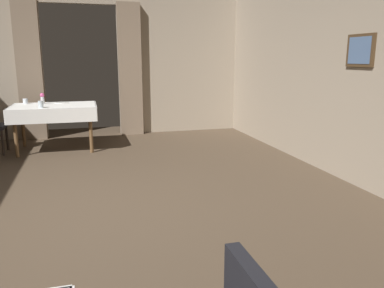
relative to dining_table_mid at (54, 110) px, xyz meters
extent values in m
plane|color=#4C3D2D|center=(0.47, -3.04, -0.67)|extent=(10.08, 10.08, 0.00)
cube|color=gray|center=(3.67, -3.04, 0.83)|extent=(0.12, 8.40, 3.00)
cube|color=#47331E|center=(3.59, -2.84, 0.93)|extent=(0.03, 0.45, 0.37)
cube|color=slate|center=(3.58, -2.84, 0.93)|extent=(0.01, 0.37, 0.30)
cube|color=gray|center=(2.42, 1.16, 0.83)|extent=(2.50, 0.12, 3.00)
cube|color=#7F6B56|center=(-0.45, 1.02, 0.61)|extent=(0.44, 0.14, 2.54)
cube|color=#7F6B56|center=(1.39, 1.02, 0.61)|extent=(0.44, 0.14, 2.54)
cylinder|color=brown|center=(-0.56, -0.38, -0.31)|extent=(0.06, 0.06, 0.71)
cylinder|color=brown|center=(0.56, -0.38, -0.31)|extent=(0.06, 0.06, 0.71)
cylinder|color=brown|center=(-0.56, 0.38, -0.31)|extent=(0.06, 0.06, 0.71)
cylinder|color=brown|center=(0.56, 0.38, -0.31)|extent=(0.06, 0.06, 0.71)
cube|color=brown|center=(0.00, 0.00, 0.06)|extent=(1.28, 0.93, 0.03)
cube|color=white|center=(0.00, 0.00, 0.08)|extent=(1.34, 0.99, 0.01)
cube|color=white|center=(0.00, -0.49, -0.03)|extent=(1.34, 0.02, 0.22)
cube|color=white|center=(0.00, 0.49, -0.03)|extent=(1.34, 0.02, 0.22)
cube|color=white|center=(-0.67, 0.00, -0.03)|extent=(0.02, 0.99, 0.22)
cube|color=white|center=(0.67, 0.00, -0.03)|extent=(0.02, 0.99, 0.22)
cylinder|color=black|center=(-0.79, 0.18, -0.46)|extent=(0.04, 0.04, 0.42)
cylinder|color=black|center=(-0.79, -0.20, -0.46)|extent=(0.04, 0.04, 0.42)
cylinder|color=silver|center=(-0.19, 0.25, 0.14)|extent=(0.06, 0.06, 0.12)
sphere|color=#D84C8C|center=(-0.19, 0.25, 0.23)|extent=(0.07, 0.07, 0.07)
cylinder|color=white|center=(0.10, 0.28, 0.09)|extent=(0.23, 0.23, 0.01)
cylinder|color=silver|center=(-0.16, -0.34, 0.14)|extent=(0.08, 0.08, 0.11)
cylinder|color=silver|center=(-0.48, 0.34, 0.13)|extent=(0.08, 0.08, 0.09)
camera|label=1|loc=(0.52, -6.71, 0.85)|focal=36.02mm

